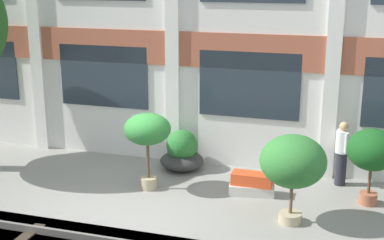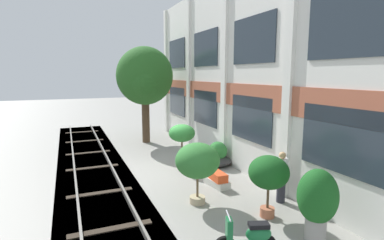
# 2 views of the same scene
# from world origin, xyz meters

# --- Properties ---
(ground_plane) EXTENTS (80.00, 80.00, 0.00)m
(ground_plane) POSITION_xyz_m (0.00, 0.00, 0.00)
(ground_plane) COLOR gray
(apartment_facade) EXTENTS (16.59, 0.64, 8.06)m
(apartment_facade) POSITION_xyz_m (-0.00, 3.13, 4.01)
(apartment_facade) COLOR silver
(apartment_facade) RESTS_ON ground
(rail_tracks) EXTENTS (24.23, 2.80, 0.43)m
(rail_tracks) POSITION_xyz_m (-0.00, -2.65, -0.13)
(rail_tracks) COLOR #423F3A
(rail_tracks) RESTS_ON ground
(broadleaf_tree) EXTENTS (3.34, 3.18, 5.47)m
(broadleaf_tree) POSITION_xyz_m (-5.29, 0.66, 3.72)
(broadleaf_tree) COLOR #4C3826
(broadleaf_tree) RESTS_ON ground
(potted_plant_square_trough) EXTENTS (1.10, 0.60, 0.52)m
(potted_plant_square_trough) POSITION_xyz_m (2.47, 1.23, 0.25)
(potted_plant_square_trough) COLOR beige
(potted_plant_square_trough) RESTS_ON ground
(potted_plant_wide_bowl) EXTENTS (1.15, 1.15, 1.07)m
(potted_plant_wide_bowl) POSITION_xyz_m (0.40, 2.35, 0.43)
(potted_plant_wide_bowl) COLOR #333333
(potted_plant_wide_bowl) RESTS_ON ground
(potted_plant_stone_basin) EXTENTS (0.93, 0.93, 1.76)m
(potted_plant_stone_basin) POSITION_xyz_m (6.51, 1.75, 1.02)
(potted_plant_stone_basin) COLOR gray
(potted_plant_stone_basin) RESTS_ON ground
(potted_plant_tall_urn) EXTENTS (1.10, 1.10, 1.86)m
(potted_plant_tall_urn) POSITION_xyz_m (0.04, 0.85, 1.43)
(potted_plant_tall_urn) COLOR tan
(potted_plant_tall_urn) RESTS_ON ground
(potted_plant_terracotta_small) EXTENTS (1.35, 1.35, 1.89)m
(potted_plant_terracotta_small) POSITION_xyz_m (3.51, 0.03, 1.32)
(potted_plant_terracotta_small) COLOR tan
(potted_plant_terracotta_small) RESTS_ON ground
(potted_plant_low_pan) EXTENTS (1.11, 1.11, 1.74)m
(potted_plant_low_pan) POSITION_xyz_m (5.07, 1.46, 1.24)
(potted_plant_low_pan) COLOR #B76647
(potted_plant_low_pan) RESTS_ON ground
(scooter_near_curb) EXTENTS (0.68, 1.33, 0.98)m
(scooter_near_curb) POSITION_xyz_m (6.44, -0.05, 0.44)
(scooter_near_curb) COLOR black
(scooter_near_curb) RESTS_ON ground
(resident_by_doorway) EXTENTS (0.34, 0.50, 1.60)m
(resident_by_doorway) POSITION_xyz_m (4.43, 2.44, 0.85)
(resident_by_doorway) COLOR #282833
(resident_by_doorway) RESTS_ON ground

